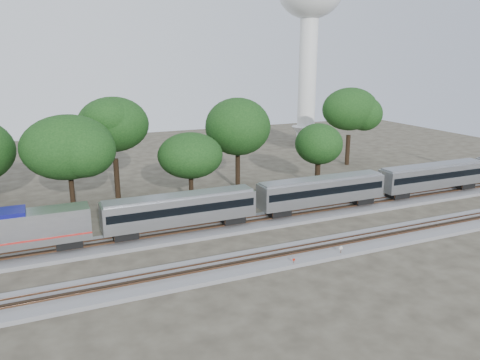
% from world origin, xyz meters
% --- Properties ---
extents(ground, '(160.00, 160.00, 0.00)m').
position_xyz_m(ground, '(0.00, 0.00, 0.00)').
color(ground, '#383328').
rests_on(ground, ground).
extents(track_far, '(160.00, 5.00, 0.73)m').
position_xyz_m(track_far, '(0.00, 6.00, 0.21)').
color(track_far, slate).
rests_on(track_far, ground).
extents(track_near, '(160.00, 5.00, 0.73)m').
position_xyz_m(track_near, '(0.00, -4.00, 0.21)').
color(track_near, slate).
rests_on(track_near, ground).
extents(train, '(107.32, 3.06, 4.51)m').
position_xyz_m(train, '(21.17, 6.00, 3.16)').
color(train, '#B5B7BC').
rests_on(train, ground).
extents(switch_stand_red, '(0.29, 0.07, 0.90)m').
position_xyz_m(switch_stand_red, '(0.79, -6.17, 0.57)').
color(switch_stand_red, '#512D19').
rests_on(switch_stand_red, ground).
extents(switch_stand_white, '(0.35, 0.07, 1.10)m').
position_xyz_m(switch_stand_white, '(6.31, -5.98, 0.70)').
color(switch_stand_white, '#512D19').
rests_on(switch_stand_white, ground).
extents(switch_lever, '(0.57, 0.45, 0.30)m').
position_xyz_m(switch_lever, '(6.31, -5.16, 0.15)').
color(switch_lever, '#512D19').
rests_on(switch_lever, ground).
extents(water_tower, '(14.07, 14.07, 38.94)m').
position_xyz_m(water_tower, '(35.97, 49.54, 28.85)').
color(water_tower, silver).
rests_on(water_tower, ground).
extents(tree_2, '(9.02, 9.02, 12.72)m').
position_xyz_m(tree_2, '(-17.11, 17.25, 8.86)').
color(tree_2, black).
rests_on(tree_2, ground).
extents(tree_3, '(10.59, 10.59, 14.93)m').
position_xyz_m(tree_3, '(-10.67, 23.66, 10.41)').
color(tree_3, black).
rests_on(tree_3, ground).
extents(tree_4, '(6.86, 6.86, 9.68)m').
position_xyz_m(tree_4, '(-2.03, 16.53, 6.73)').
color(tree_4, black).
rests_on(tree_4, ground).
extents(tree_5, '(9.61, 9.61, 13.55)m').
position_xyz_m(tree_5, '(6.77, 21.06, 9.44)').
color(tree_5, black).
rests_on(tree_5, ground).
extents(tree_6, '(6.79, 6.79, 9.57)m').
position_xyz_m(tree_6, '(18.41, 17.18, 6.65)').
color(tree_6, black).
rests_on(tree_6, ground).
extents(tree_7, '(10.41, 10.41, 14.67)m').
position_xyz_m(tree_7, '(31.79, 27.88, 10.23)').
color(tree_7, black).
rests_on(tree_7, ground).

